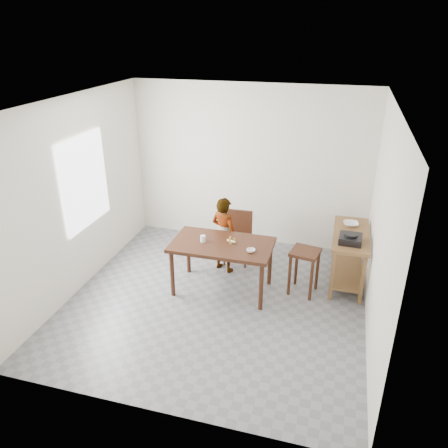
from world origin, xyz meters
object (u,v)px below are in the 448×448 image
(dining_table, at_px, (222,267))
(prep_counter, at_px, (348,258))
(child, at_px, (224,235))
(dining_chair, at_px, (237,238))
(stool, at_px, (304,272))

(dining_table, distance_m, prep_counter, 1.86)
(dining_table, height_order, child, child)
(child, bearing_deg, prep_counter, -153.44)
(child, distance_m, dining_chair, 0.38)
(prep_counter, height_order, stool, prep_counter)
(prep_counter, distance_m, child, 1.86)
(prep_counter, bearing_deg, child, -175.55)
(child, xyz_separation_m, stool, (1.25, -0.31, -0.27))
(prep_counter, height_order, child, child)
(dining_table, relative_size, prep_counter, 1.17)
(stool, bearing_deg, dining_table, -167.64)
(dining_table, bearing_deg, child, 102.81)
(dining_table, distance_m, stool, 1.16)
(dining_table, bearing_deg, dining_chair, 89.36)
(dining_table, height_order, stool, dining_table)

